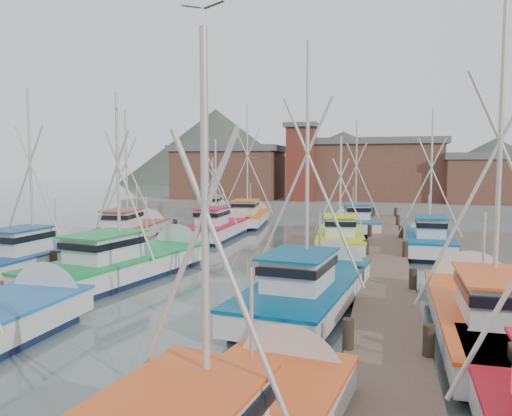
% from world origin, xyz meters
% --- Properties ---
extents(ground, '(260.00, 260.00, 0.00)m').
position_xyz_m(ground, '(0.00, 0.00, 0.00)').
color(ground, '#546460').
rests_on(ground, ground).
extents(dock_left, '(2.30, 46.00, 1.50)m').
position_xyz_m(dock_left, '(-7.00, 4.04, 0.21)').
color(dock_left, '#4F3D30').
rests_on(dock_left, ground).
extents(dock_right, '(2.30, 46.00, 1.50)m').
position_xyz_m(dock_right, '(7.00, 4.04, 0.21)').
color(dock_right, '#4F3D30').
rests_on(dock_right, ground).
extents(quay, '(44.00, 16.00, 1.20)m').
position_xyz_m(quay, '(0.00, 37.00, 0.60)').
color(quay, slate).
rests_on(quay, ground).
extents(shed_left, '(12.72, 8.48, 6.20)m').
position_xyz_m(shed_left, '(-11.00, 35.00, 4.34)').
color(shed_left, brown).
rests_on(shed_left, quay).
extents(shed_center, '(14.84, 9.54, 6.90)m').
position_xyz_m(shed_center, '(6.00, 37.00, 4.69)').
color(shed_center, brown).
rests_on(shed_center, quay).
extents(shed_right, '(8.48, 6.36, 5.20)m').
position_xyz_m(shed_right, '(17.00, 34.00, 3.84)').
color(shed_right, brown).
rests_on(shed_right, quay).
extents(lookout_tower, '(3.60, 3.60, 8.50)m').
position_xyz_m(lookout_tower, '(-2.00, 33.00, 5.55)').
color(lookout_tower, maroon).
rests_on(lookout_tower, quay).
extents(distant_hills, '(175.00, 140.00, 42.00)m').
position_xyz_m(distant_hills, '(-12.76, 122.59, 0.00)').
color(distant_hills, '#485244').
rests_on(distant_hills, ground).
extents(boat_4, '(5.08, 10.78, 9.32)m').
position_xyz_m(boat_4, '(-4.44, -1.18, 0.68)').
color(boat_4, '#111B38').
rests_on(boat_4, ground).
extents(boat_5, '(4.20, 10.04, 10.28)m').
position_xyz_m(boat_5, '(4.35, -3.96, 0.69)').
color(boat_5, '#111B38').
rests_on(boat_5, ground).
extents(boat_6, '(3.86, 8.86, 9.50)m').
position_xyz_m(boat_6, '(-9.40, -0.90, 0.69)').
color(boat_6, '#111B38').
rests_on(boat_6, ground).
extents(boat_7, '(4.37, 10.07, 10.75)m').
position_xyz_m(boat_7, '(9.96, -5.86, 0.69)').
color(boat_7, '#111B38').
rests_on(boat_7, ground).
extents(boat_8, '(3.14, 8.74, 7.67)m').
position_xyz_m(boat_8, '(-4.50, 11.72, 0.68)').
color(boat_8, '#111B38').
rests_on(boat_8, ground).
extents(boat_9, '(3.44, 8.90, 7.60)m').
position_xyz_m(boat_9, '(4.29, 8.81, 0.68)').
color(boat_9, '#111B38').
rests_on(boat_9, ground).
extents(boat_10, '(3.97, 9.64, 9.62)m').
position_xyz_m(boat_10, '(-9.93, 9.03, 0.69)').
color(boat_10, '#111B38').
rests_on(boat_10, ground).
extents(boat_11, '(3.61, 8.15, 9.04)m').
position_xyz_m(boat_11, '(9.51, 9.15, 0.68)').
color(boat_11, '#111B38').
rests_on(boat_11, ground).
extents(boat_12, '(4.40, 9.76, 11.19)m').
position_xyz_m(boat_12, '(-4.51, 19.87, 0.69)').
color(boat_12, '#111B38').
rests_on(boat_12, ground).
extents(boat_13, '(4.15, 9.11, 9.32)m').
position_xyz_m(boat_13, '(4.65, 18.08, 0.68)').
color(boat_13, '#111B38').
rests_on(boat_13, ground).
extents(boat_14, '(3.82, 8.13, 6.45)m').
position_xyz_m(boat_14, '(-9.30, 24.47, 0.67)').
color(boat_14, '#111B38').
rests_on(boat_14, ground).
extents(gull_near, '(1.55, 0.63, 0.24)m').
position_xyz_m(gull_near, '(0.81, -5.66, 10.48)').
color(gull_near, gray).
rests_on(gull_near, ground).
extents(gull_far, '(1.53, 0.66, 0.24)m').
position_xyz_m(gull_far, '(0.16, 4.48, 5.59)').
color(gull_far, gray).
rests_on(gull_far, ground).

